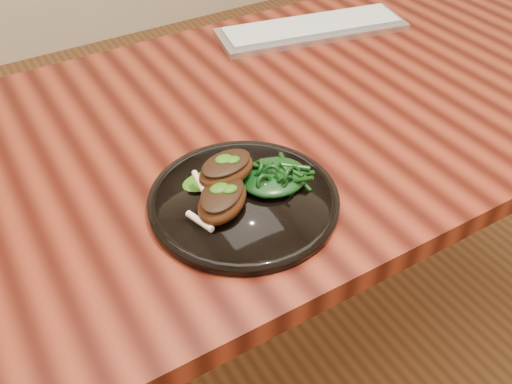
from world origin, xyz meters
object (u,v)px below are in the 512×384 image
keyboard (312,28)px  plate (244,200)px  lamb_chop_front (222,199)px  greens_heap (274,173)px  desk (288,142)px

keyboard → plate: bearing=-135.1°
plate → lamb_chop_front: size_ratio=2.43×
plate → greens_heap: (0.06, 0.01, 0.03)m
lamb_chop_front → greens_heap: size_ratio=1.10×
plate → keyboard: size_ratio=0.64×
plate → greens_heap: 0.06m
plate → keyboard: bearing=44.9°
desk → greens_heap: (-0.16, -0.19, 0.12)m
plate → lamb_chop_front: 0.05m
desk → plate: (-0.22, -0.20, 0.09)m
lamb_chop_front → greens_heap: (0.10, 0.02, -0.00)m
lamb_chop_front → keyboard: size_ratio=0.26×
desk → greens_heap: size_ratio=14.75×
greens_heap → plate: bearing=-174.8°
lamb_chop_front → desk: bearing=38.6°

